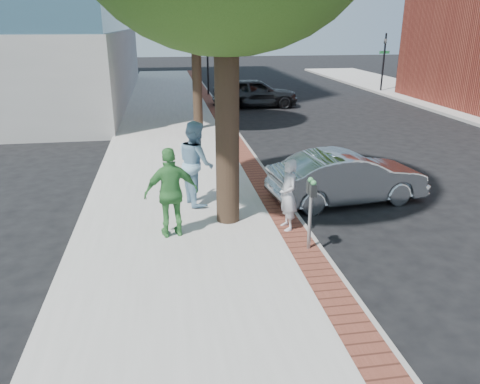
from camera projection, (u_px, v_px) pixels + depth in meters
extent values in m
plane|color=black|center=(272.00, 263.00, 9.10)|extent=(120.00, 120.00, 0.00)
cube|color=#9E9991|center=(179.00, 155.00, 16.27)|extent=(5.00, 60.00, 0.15)
cube|color=brown|center=(241.00, 150.00, 16.58)|extent=(0.60, 60.00, 0.01)
cube|color=gray|center=(251.00, 152.00, 16.66)|extent=(0.10, 60.00, 0.15)
cylinder|color=black|center=(208.00, 66.00, 29.01)|extent=(0.12, 0.12, 3.80)
imported|color=black|center=(207.00, 47.00, 28.63)|extent=(0.18, 0.15, 0.90)
cube|color=#1E7238|center=(207.00, 54.00, 28.77)|extent=(0.70, 0.03, 0.18)
cylinder|color=black|center=(383.00, 63.00, 30.75)|extent=(0.12, 0.12, 3.80)
imported|color=black|center=(385.00, 46.00, 30.38)|extent=(0.18, 0.15, 0.90)
cube|color=#1E7238|center=(384.00, 52.00, 30.51)|extent=(0.70, 0.03, 0.18)
cylinder|color=black|center=(227.00, 125.00, 9.97)|extent=(0.52, 0.52, 4.40)
cylinder|color=black|center=(197.00, 82.00, 19.46)|extent=(0.40, 0.40, 3.85)
cylinder|color=gray|center=(310.00, 222.00, 9.14)|extent=(0.07, 0.07, 1.15)
cube|color=#2D3030|center=(313.00, 190.00, 8.82)|extent=(0.12, 0.14, 0.24)
cube|color=#2D3030|center=(310.00, 187.00, 8.99)|extent=(0.12, 0.14, 0.24)
sphere|color=#3F8C4C|center=(314.00, 183.00, 8.77)|extent=(0.11, 0.11, 0.11)
sphere|color=#3F8C4C|center=(311.00, 180.00, 8.94)|extent=(0.11, 0.11, 0.11)
imported|color=#B4B3B8|center=(288.00, 195.00, 10.00)|extent=(0.44, 0.61, 1.57)
imported|color=#83AECB|center=(196.00, 163.00, 11.40)|extent=(1.01, 1.17, 2.06)
imported|color=#3E8940|center=(171.00, 193.00, 9.62)|extent=(1.18, 0.64, 1.91)
imported|color=#B7BABE|center=(347.00, 177.00, 12.00)|extent=(4.17, 1.86, 1.33)
imported|color=black|center=(255.00, 93.00, 25.69)|extent=(4.72, 2.03, 1.59)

